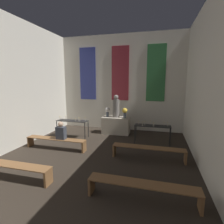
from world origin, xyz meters
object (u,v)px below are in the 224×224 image
at_px(flower_vase_right, 125,112).
at_px(candle_rack_right, 153,128).
at_px(altar, 116,125).
at_px(candle_rack_left, 72,122).
at_px(pew_back_right, 148,150).
at_px(person_seated, 61,131).
at_px(statue, 116,107).
at_px(pew_back_left, 56,141).
at_px(flower_vase_left, 107,111).
at_px(pew_second_left, 10,167).
at_px(pew_second_right, 142,188).

relative_size(flower_vase_right, candle_rack_right, 0.33).
relative_size(altar, candle_rack_left, 0.93).
xyz_separation_m(pew_back_right, person_seated, (-3.38, 0.00, 0.41)).
bearing_deg(statue, pew_back_left, -123.84).
bearing_deg(flower_vase_left, candle_rack_left, -141.36).
height_order(pew_back_left, person_seated, person_seated).
bearing_deg(flower_vase_right, pew_back_left, -130.01).
bearing_deg(statue, pew_second_left, -110.08).
distance_m(candle_rack_left, pew_second_right, 5.34).
height_order(flower_vase_right, candle_rack_left, flower_vase_right).
bearing_deg(altar, pew_second_right, -69.92).
distance_m(flower_vase_right, candle_rack_right, 1.89).
bearing_deg(statue, altar, 0.00).
xyz_separation_m(pew_second_right, person_seated, (-3.38, 2.26, 0.41)).
height_order(flower_vase_left, pew_back_right, flower_vase_left).
distance_m(candle_rack_left, person_seated, 1.60).
relative_size(flower_vase_left, candle_rack_right, 0.33).
bearing_deg(flower_vase_right, pew_back_right, -63.36).
xyz_separation_m(flower_vase_right, pew_back_left, (-2.27, -2.71, -0.84)).
distance_m(statue, pew_second_right, 5.40).
xyz_separation_m(flower_vase_left, pew_back_right, (2.27, -2.71, -0.84)).
bearing_deg(flower_vase_left, pew_second_left, -105.29).
relative_size(altar, candle_rack_right, 0.93).
height_order(candle_rack_left, pew_second_left, candle_rack_left).
relative_size(candle_rack_left, pew_back_right, 0.61).
relative_size(statue, pew_back_right, 0.46).
bearing_deg(flower_vase_left, pew_back_left, -116.64).
bearing_deg(pew_second_right, pew_back_left, 148.11).
xyz_separation_m(altar, candle_rack_left, (-1.89, -1.15, 0.30)).
height_order(flower_vase_left, pew_second_right, flower_vase_left).
distance_m(altar, flower_vase_left, 0.87).
height_order(flower_vase_left, pew_second_left, flower_vase_left).
xyz_separation_m(altar, candle_rack_right, (1.89, -1.15, 0.30)).
relative_size(flower_vase_left, person_seated, 0.70).
height_order(candle_rack_left, pew_back_right, candle_rack_left).
bearing_deg(flower_vase_left, flower_vase_right, 0.00).
relative_size(pew_second_left, pew_second_right, 1.00).
bearing_deg(pew_back_right, flower_vase_right, 116.64).
distance_m(statue, pew_back_left, 3.43).
relative_size(statue, candle_rack_right, 0.76).
bearing_deg(pew_back_right, person_seated, 180.00).
xyz_separation_m(pew_back_left, person_seated, (0.25, 0.00, 0.41)).
height_order(statue, pew_back_left, statue).
relative_size(candle_rack_right, pew_back_left, 0.61).
bearing_deg(flower_vase_right, pew_second_left, -114.59).
xyz_separation_m(statue, pew_second_left, (-1.82, -4.97, -1.06)).
height_order(altar, flower_vase_left, flower_vase_left).
bearing_deg(pew_second_right, pew_back_right, 90.00).
height_order(candle_rack_right, person_seated, person_seated).
bearing_deg(flower_vase_right, candle_rack_right, -38.73).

